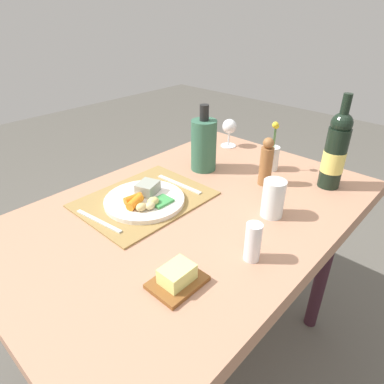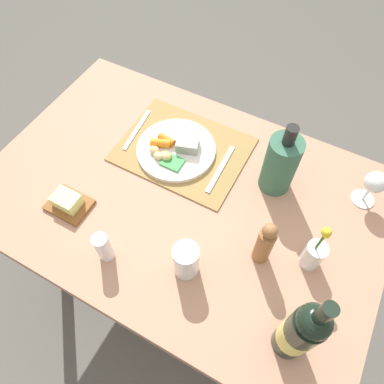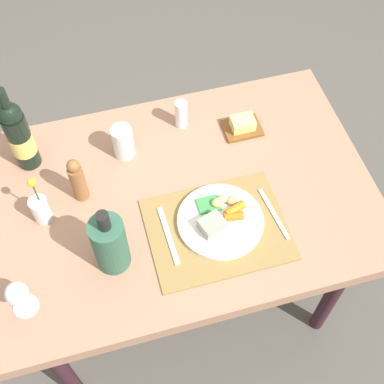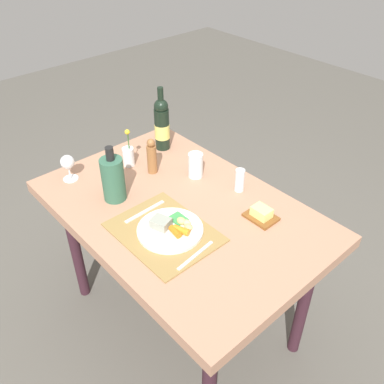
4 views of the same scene
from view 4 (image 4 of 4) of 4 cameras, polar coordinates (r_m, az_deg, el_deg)
ground_plane at (r=2.39m, az=-1.30°, el=-16.72°), size 8.00×8.00×0.00m
dining_table at (r=1.88m, az=-1.59°, el=-3.96°), size 1.26×0.84×0.78m
placemat at (r=1.70m, az=-3.82°, el=-5.45°), size 0.42×0.33×0.01m
dinner_plate at (r=1.69m, az=-2.92°, el=-4.98°), size 0.27×0.27×0.05m
fork at (r=1.80m, az=-6.41°, el=-2.66°), size 0.02×0.21×0.00m
knife at (r=1.60m, az=0.48°, el=-8.59°), size 0.04×0.20×0.00m
wine_glass at (r=2.03m, az=-16.54°, el=3.77°), size 0.07×0.07×0.13m
water_tumbler at (r=1.99m, az=0.49°, el=3.48°), size 0.07×0.07×0.12m
butter_dish at (r=1.78m, az=9.39°, el=-3.00°), size 0.13×0.10×0.05m
wine_bottle at (r=2.18m, az=-4.12°, el=9.14°), size 0.08×0.08×0.34m
pepper_mill at (r=2.01m, az=-5.49°, el=4.81°), size 0.05×0.05×0.18m
salt_shaker at (r=1.91m, az=6.49°, el=1.61°), size 0.04×0.04×0.11m
cooler_bottle at (r=1.85m, az=-10.68°, el=1.81°), size 0.10×0.10×0.26m
flower_vase at (r=2.09m, az=-8.63°, el=5.01°), size 0.06×0.06×0.20m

